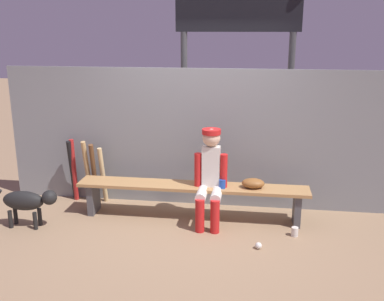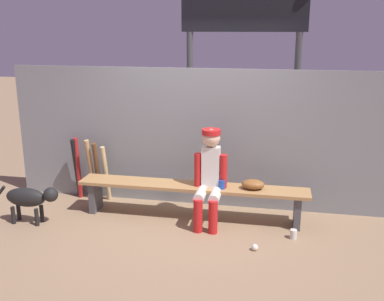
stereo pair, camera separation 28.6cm
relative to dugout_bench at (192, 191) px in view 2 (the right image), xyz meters
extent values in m
plane|color=#937556|center=(0.00, 0.00, -0.36)|extent=(30.00, 30.00, 0.00)
cube|color=gray|center=(0.00, 0.50, 0.57)|extent=(5.25, 0.03, 1.86)
cube|color=#AD7F4C|center=(0.00, 0.00, 0.07)|extent=(2.92, 0.36, 0.04)
cube|color=#4C4C51|center=(-1.31, 0.00, -0.16)|extent=(0.08, 0.29, 0.41)
cube|color=#4C4C51|center=(1.31, 0.00, -0.16)|extent=(0.08, 0.29, 0.41)
cube|color=silver|center=(0.24, 0.00, 0.35)|extent=(0.22, 0.13, 0.51)
sphere|color=beige|center=(0.24, 0.00, 0.71)|extent=(0.22, 0.22, 0.22)
cylinder|color=red|center=(0.24, 0.00, 0.79)|extent=(0.23, 0.23, 0.06)
cylinder|color=silver|center=(0.15, -0.19, 0.05)|extent=(0.13, 0.38, 0.13)
cylinder|color=red|center=(0.15, -0.38, -0.16)|extent=(0.11, 0.11, 0.41)
cylinder|color=red|center=(0.08, -0.02, 0.30)|extent=(0.09, 0.09, 0.43)
cylinder|color=silver|center=(0.33, -0.19, 0.05)|extent=(0.13, 0.38, 0.13)
cylinder|color=red|center=(0.33, -0.38, -0.16)|extent=(0.11, 0.11, 0.41)
cylinder|color=red|center=(0.40, -0.02, 0.30)|extent=(0.09, 0.09, 0.43)
ellipsoid|color=brown|center=(0.76, 0.00, 0.15)|extent=(0.28, 0.20, 0.12)
cylinder|color=tan|center=(-1.29, 0.35, 0.04)|extent=(0.09, 0.19, 0.80)
cylinder|color=brown|center=(-1.41, 0.34, 0.07)|extent=(0.09, 0.25, 0.86)
cylinder|color=tan|center=(-1.51, 0.34, 0.09)|extent=(0.08, 0.23, 0.90)
cylinder|color=#B22323|center=(-1.72, 0.37, 0.09)|extent=(0.08, 0.13, 0.90)
cylinder|color=black|center=(-1.75, 0.39, 0.08)|extent=(0.10, 0.26, 0.88)
sphere|color=white|center=(0.85, -0.72, -0.32)|extent=(0.07, 0.07, 0.07)
cylinder|color=silver|center=(1.27, -0.35, -0.30)|extent=(0.08, 0.08, 0.11)
cylinder|color=#1E47AD|center=(0.39, -0.06, 0.14)|extent=(0.08, 0.08, 0.11)
cylinder|color=#3F3F42|center=(-0.35, 1.62, 0.79)|extent=(0.10, 0.10, 2.30)
cylinder|color=#3F3F42|center=(1.26, 1.62, 0.79)|extent=(0.10, 0.10, 2.30)
cube|color=black|center=(0.46, 1.62, 2.36)|extent=(1.86, 0.08, 0.84)
ellipsoid|color=black|center=(-1.99, -0.54, -0.02)|extent=(0.52, 0.20, 0.24)
sphere|color=black|center=(-1.65, -0.54, 0.04)|extent=(0.18, 0.18, 0.18)
cylinder|color=black|center=(-2.33, -0.54, 0.03)|extent=(0.15, 0.04, 0.16)
cylinder|color=black|center=(-1.83, -0.48, -0.25)|extent=(0.05, 0.05, 0.22)
cylinder|color=black|center=(-1.83, -0.60, -0.25)|extent=(0.05, 0.05, 0.22)
cylinder|color=black|center=(-2.15, -0.48, -0.25)|extent=(0.05, 0.05, 0.22)
cylinder|color=black|center=(-2.15, -0.60, -0.25)|extent=(0.05, 0.05, 0.22)
camera|label=1|loc=(0.74, -5.22, 2.00)|focal=41.47mm
camera|label=2|loc=(1.02, -5.17, 2.00)|focal=41.47mm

